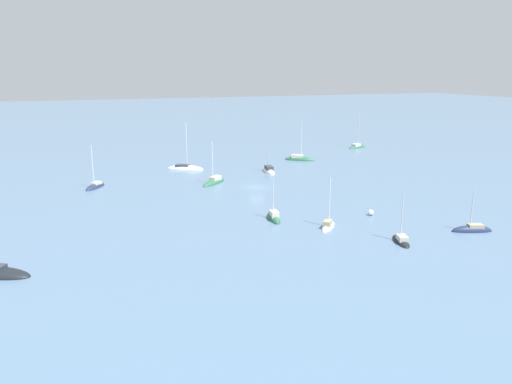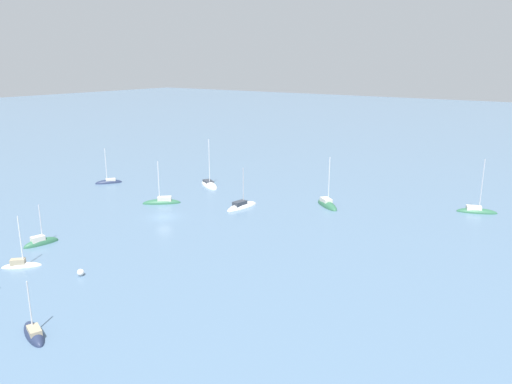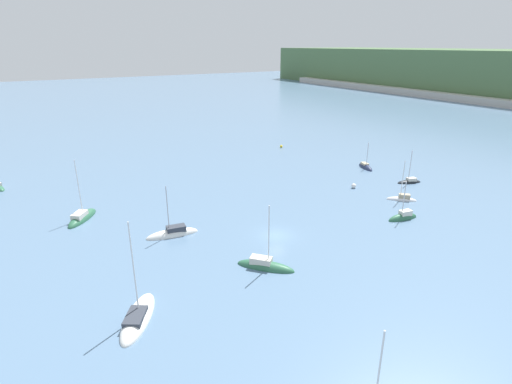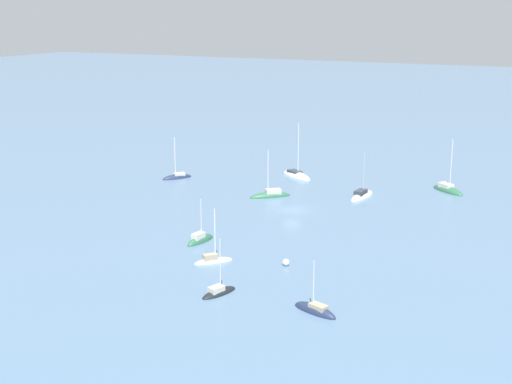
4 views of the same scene
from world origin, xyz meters
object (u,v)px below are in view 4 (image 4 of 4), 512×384
(sailboat_8, at_px, (315,311))
(sailboat_9, at_px, (177,178))
(sailboat_6, at_px, (219,293))
(sailboat_4, at_px, (270,196))
(sailboat_3, at_px, (362,196))
(sailboat_0, at_px, (200,241))
(sailboat_7, at_px, (213,261))
(mooring_buoy_0, at_px, (286,262))
(sailboat_10, at_px, (297,176))
(sailboat_1, at_px, (448,191))

(sailboat_8, xyz_separation_m, sailboat_9, (44.92, -45.18, 0.02))
(sailboat_6, bearing_deg, sailboat_4, 35.77)
(sailboat_8, bearing_deg, sailboat_3, -59.38)
(sailboat_0, height_order, sailboat_7, sailboat_7)
(sailboat_9, height_order, mooring_buoy_0, sailboat_9)
(sailboat_10, xyz_separation_m, mooring_buoy_0, (-17.10, 44.86, 0.37))
(sailboat_4, distance_m, sailboat_7, 32.61)
(sailboat_0, relative_size, sailboat_1, 0.68)
(sailboat_4, bearing_deg, sailboat_1, 170.59)
(sailboat_1, relative_size, sailboat_9, 1.19)
(sailboat_0, distance_m, sailboat_3, 34.69)
(sailboat_3, relative_size, sailboat_4, 0.92)
(sailboat_4, height_order, sailboat_10, sailboat_10)
(sailboat_1, xyz_separation_m, sailboat_9, (47.60, 11.91, -0.02))
(sailboat_1, distance_m, sailboat_4, 31.11)
(sailboat_4, bearing_deg, mooring_buoy_0, 76.26)
(sailboat_6, relative_size, sailboat_7, 0.92)
(sailboat_1, height_order, sailboat_9, sailboat_1)
(sailboat_9, bearing_deg, sailboat_10, 154.80)
(sailboat_1, xyz_separation_m, sailboat_3, (12.33, 10.03, -0.00))
(sailboat_6, distance_m, sailboat_7, 10.25)
(sailboat_3, distance_m, sailboat_10, 18.20)
(sailboat_9, bearing_deg, sailboat_7, 72.61)
(sailboat_3, relative_size, mooring_buoy_0, 9.44)
(sailboat_3, relative_size, sailboat_8, 1.27)
(sailboat_7, xyz_separation_m, sailboat_8, (-17.04, 8.60, -0.08))
(sailboat_1, bearing_deg, sailboat_8, -54.53)
(sailboat_1, xyz_separation_m, sailboat_7, (19.72, 48.50, 0.04))
(sailboat_6, height_order, sailboat_8, sailboat_6)
(sailboat_1, relative_size, sailboat_8, 1.57)
(sailboat_7, xyz_separation_m, mooring_buoy_0, (-8.79, -2.79, 0.28))
(sailboat_4, relative_size, sailboat_10, 0.81)
(sailboat_4, distance_m, sailboat_8, 46.92)
(sailboat_0, distance_m, sailboat_6, 18.47)
(sailboat_7, bearing_deg, sailboat_0, 84.34)
(sailboat_8, height_order, sailboat_10, sailboat_10)
(sailboat_3, xyz_separation_m, sailboat_9, (35.27, 1.88, -0.02))
(sailboat_0, bearing_deg, sailboat_4, 11.73)
(sailboat_0, height_order, mooring_buoy_0, sailboat_0)
(sailboat_6, relative_size, sailboat_8, 1.07)
(sailboat_9, relative_size, sailboat_10, 0.77)
(sailboat_1, xyz_separation_m, sailboat_10, (28.04, 0.84, -0.04))
(sailboat_8, relative_size, mooring_buoy_0, 7.44)
(sailboat_7, height_order, sailboat_10, sailboat_10)
(sailboat_4, distance_m, sailboat_9, 21.78)
(sailboat_0, xyz_separation_m, sailboat_6, (-10.94, 14.87, 0.00))
(sailboat_1, distance_m, sailboat_8, 57.16)
(sailboat_8, xyz_separation_m, mooring_buoy_0, (8.25, -11.39, 0.37))
(sailboat_4, relative_size, sailboat_7, 1.19)
(sailboat_3, bearing_deg, sailboat_9, 101.05)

